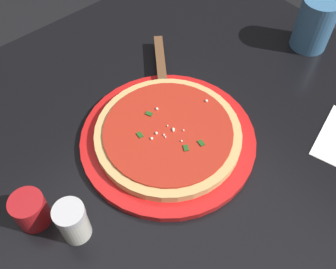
{
  "coord_description": "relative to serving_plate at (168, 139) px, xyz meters",
  "views": [
    {
      "loc": [
        -0.25,
        0.3,
        1.33
      ],
      "look_at": [
        0.05,
        0.04,
        0.79
      ],
      "focal_mm": 40.56,
      "sensor_mm": 36.0,
      "label": 1
    }
  ],
  "objects": [
    {
      "name": "cup_small_sauce",
      "position": [
        0.02,
        0.25,
        0.02
      ],
      "size": [
        0.05,
        0.05,
        0.06
      ],
      "primitive_type": "cylinder",
      "color": "#B2191E",
      "rests_on": "restaurant_table"
    },
    {
      "name": "cup_tall_drink",
      "position": [
        -0.0,
        -0.41,
        0.05
      ],
      "size": [
        0.08,
        0.08,
        0.11
      ],
      "primitive_type": "cylinder",
      "color": "teal",
      "rests_on": "restaurant_table"
    },
    {
      "name": "parmesan_shaker",
      "position": [
        -0.04,
        0.22,
        0.03
      ],
      "size": [
        0.05,
        0.05,
        0.07
      ],
      "color": "silver",
      "rests_on": "restaurant_table"
    },
    {
      "name": "pizza",
      "position": [
        -0.0,
        -0.0,
        0.02
      ],
      "size": [
        0.26,
        0.26,
        0.02
      ],
      "color": "#DBB26B",
      "rests_on": "serving_plate"
    },
    {
      "name": "restaurant_table",
      "position": [
        -0.05,
        -0.04,
        -0.15
      ],
      "size": [
        0.97,
        0.93,
        0.77
      ],
      "color": "black",
      "rests_on": "ground_plane"
    },
    {
      "name": "serving_plate",
      "position": [
        0.0,
        0.0,
        0.0
      ],
      "size": [
        0.31,
        0.31,
        0.01
      ],
      "primitive_type": "cylinder",
      "color": "red",
      "rests_on": "restaurant_table"
    },
    {
      "name": "pizza_server",
      "position": [
        0.13,
        -0.09,
        0.01
      ],
      "size": [
        0.2,
        0.16,
        0.01
      ],
      "color": "silver",
      "rests_on": "serving_plate"
    }
  ]
}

